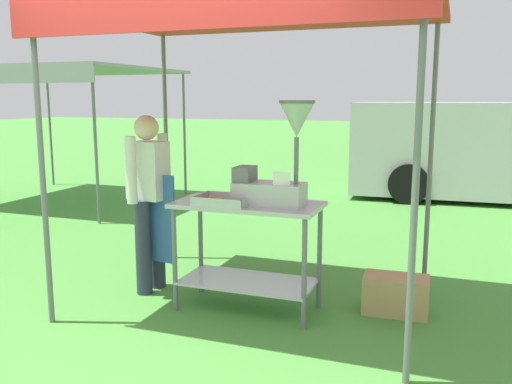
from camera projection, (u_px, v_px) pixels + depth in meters
The scene contains 10 objects.
ground_plane at pixel (338, 204), 9.13m from camera, with size 70.00×70.00×0.00m, color #478E38.
stall_canopy at pixel (252, 21), 4.28m from camera, with size 2.93×2.09×2.46m.
donut_cart at pixel (248, 233), 4.48m from camera, with size 1.20×0.59×0.91m.
donut_tray at pixel (223, 201), 4.37m from camera, with size 0.44×0.33×0.07m.
donut_fryer at pixel (278, 165), 4.26m from camera, with size 0.64×0.28×0.83m.
menu_sign at pixel (281, 193), 4.18m from camera, with size 0.13×0.05×0.28m.
vendor at pixel (149, 194), 4.89m from camera, with size 0.46×0.54×1.61m.
supply_crate at pixel (396, 295), 4.47m from camera, with size 0.54×0.32×0.32m.
van_silver at pixel (510, 150), 9.44m from camera, with size 5.42×2.29×1.69m.
neighbour_tent at pixel (63, 73), 9.06m from camera, with size 3.26×2.85×2.25m.
Camera 1 is at (1.80, -2.89, 1.75)m, focal length 38.10 mm.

